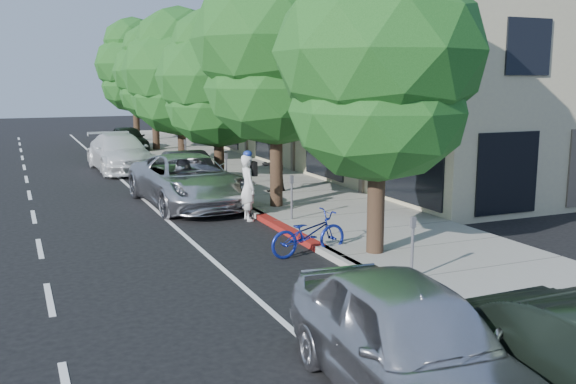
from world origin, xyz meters
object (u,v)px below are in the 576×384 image
street_tree_0 (379,57)px  street_tree_5 (134,66)px  dark_sedan (189,170)px  near_car_a (410,342)px  silver_suv (188,180)px  bicycle (308,233)px  street_tree_1 (276,44)px  white_pickup (120,153)px  dark_suv_far (128,139)px  cyclist (248,188)px  street_tree_3 (180,72)px  street_tree_2 (218,78)px  pedestrian (273,165)px  street_tree_4 (154,73)px

street_tree_0 → street_tree_5: 30.00m
dark_sedan → near_car_a: 17.50m
silver_suv → dark_sedan: size_ratio=1.46×
street_tree_5 → bicycle: (-1.30, -29.15, -4.40)m
street_tree_0 → near_car_a: 7.72m
silver_suv → street_tree_1: bearing=-42.4°
white_pickup → near_car_a: (0.00, -23.00, -0.01)m
street_tree_1 → dark_suv_far: size_ratio=1.98×
cyclist → dark_sedan: cyclist is taller
street_tree_1 → dark_suv_far: bearing=94.2°
white_pickup → street_tree_3: bearing=15.2°
street_tree_0 → bicycle: street_tree_0 is taller
street_tree_2 → white_pickup: size_ratio=1.22×
cyclist → bicycle: cyclist is taller
street_tree_3 → silver_suv: size_ratio=1.25×
silver_suv → dark_suv_far: bearing=83.5°
street_tree_1 → bicycle: size_ratio=4.20×
street_tree_5 → street_tree_2: bearing=-90.0°
street_tree_1 → white_pickup: bearing=105.7°
bicycle → cyclist: bearing=-6.6°
street_tree_0 → dark_sedan: bearing=97.0°
white_pickup → dark_suv_far: size_ratio=1.34×
cyclist → street_tree_2: bearing=-8.1°
white_pickup → street_tree_2: bearing=-60.9°
street_tree_3 → near_car_a: (-3.10, -24.00, -3.59)m
street_tree_0 → white_pickup: (-3.10, 17.00, -3.74)m
cyclist → bicycle: (0.00, -4.15, -0.45)m
dark_sedan → near_car_a: size_ratio=0.86×
street_tree_1 → street_tree_2: size_ratio=1.21×
street_tree_3 → pedestrian: size_ratio=3.96×
street_tree_1 → street_tree_5: street_tree_1 is taller
street_tree_5 → cyclist: size_ratio=4.12×
dark_suv_far → dark_sedan: bearing=-93.4°
street_tree_5 → silver_suv: (-2.33, -22.11, -4.09)m
cyclist → dark_sedan: size_ratio=0.47×
pedestrian → near_car_a: bearing=58.2°
street_tree_5 → dark_suv_far: street_tree_5 is taller
cyclist → near_car_a: 11.15m
street_tree_2 → cyclist: bearing=-100.5°
street_tree_2 → cyclist: size_ratio=3.55×
silver_suv → dark_suv_far: 17.14m
white_pickup → pedestrian: 9.43m
street_tree_2 → street_tree_4: 12.00m
street_tree_4 → white_pickup: street_tree_4 is taller
street_tree_0 → cyclist: street_tree_0 is taller
white_pickup → dark_suv_far: 8.19m
street_tree_3 → dark_suv_far: street_tree_3 is taller
street_tree_4 → street_tree_5: street_tree_5 is taller
street_tree_2 → bicycle: bearing=-96.7°
cyclist → silver_suv: cyclist is taller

